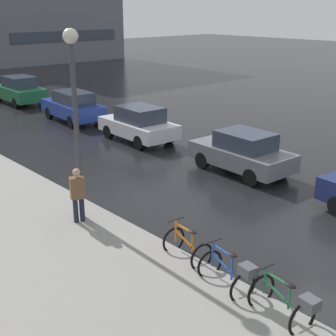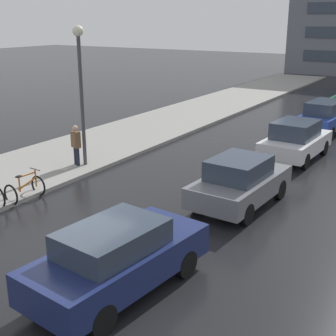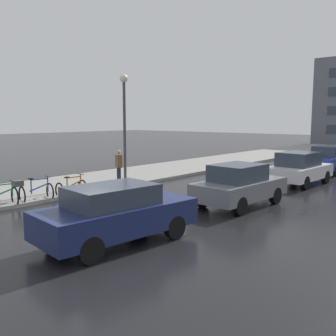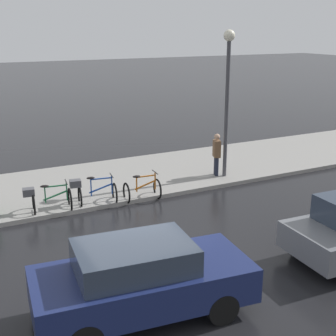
{
  "view_description": "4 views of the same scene",
  "coord_description": "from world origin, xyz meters",
  "px_view_note": "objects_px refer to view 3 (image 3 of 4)",
  "views": [
    {
      "loc": [
        -10.86,
        -5.29,
        5.92
      ],
      "look_at": [
        -1.82,
        4.65,
        1.26
      ],
      "focal_mm": 50.0,
      "sensor_mm": 36.0,
      "label": 1
    },
    {
      "loc": [
        7.66,
        -7.7,
        5.64
      ],
      "look_at": [
        0.72,
        3.49,
        1.41
      ],
      "focal_mm": 50.0,
      "sensor_mm": 36.0,
      "label": 2
    },
    {
      "loc": [
        9.36,
        -7.07,
        3.25
      ],
      "look_at": [
        0.31,
        3.39,
        1.43
      ],
      "focal_mm": 40.0,
      "sensor_mm": 36.0,
      "label": 3
    },
    {
      "loc": [
        9.48,
        -3.94,
        5.49
      ],
      "look_at": [
        -2.14,
        2.02,
        1.54
      ],
      "focal_mm": 50.0,
      "sensor_mm": 36.0,
      "label": 4
    }
  ],
  "objects_px": {
    "streetlamp": "(124,112)",
    "car_navy": "(116,213)",
    "bicycle_third": "(71,188)",
    "bicycle_second": "(32,190)",
    "car_blue": "(331,159)",
    "pedestrian": "(119,165)",
    "car_white": "(299,168)",
    "car_grey": "(239,185)"
  },
  "relations": [
    {
      "from": "pedestrian",
      "to": "streetlamp",
      "type": "relative_size",
      "value": 0.32
    },
    {
      "from": "bicycle_second",
      "to": "car_grey",
      "type": "relative_size",
      "value": 0.37
    },
    {
      "from": "bicycle_third",
      "to": "streetlamp",
      "type": "distance_m",
      "value": 4.91
    },
    {
      "from": "car_white",
      "to": "pedestrian",
      "type": "height_order",
      "value": "pedestrian"
    },
    {
      "from": "car_grey",
      "to": "car_blue",
      "type": "relative_size",
      "value": 0.9
    },
    {
      "from": "bicycle_second",
      "to": "car_blue",
      "type": "distance_m",
      "value": 17.39
    },
    {
      "from": "bicycle_third",
      "to": "car_grey",
      "type": "xyz_separation_m",
      "value": [
        6.06,
        3.24,
        0.41
      ]
    },
    {
      "from": "bicycle_third",
      "to": "car_navy",
      "type": "distance_m",
      "value": 6.36
    },
    {
      "from": "pedestrian",
      "to": "bicycle_third",
      "type": "bearing_deg",
      "value": -75.34
    },
    {
      "from": "pedestrian",
      "to": "car_white",
      "type": "bearing_deg",
      "value": 40.25
    },
    {
      "from": "car_blue",
      "to": "pedestrian",
      "type": "xyz_separation_m",
      "value": [
        -6.69,
        -11.25,
        0.14
      ]
    },
    {
      "from": "car_navy",
      "to": "bicycle_second",
      "type": "bearing_deg",
      "value": 170.59
    },
    {
      "from": "car_navy",
      "to": "car_white",
      "type": "distance_m",
      "value": 11.85
    },
    {
      "from": "car_white",
      "to": "streetlamp",
      "type": "relative_size",
      "value": 0.75
    },
    {
      "from": "car_navy",
      "to": "car_grey",
      "type": "height_order",
      "value": "car_grey"
    },
    {
      "from": "bicycle_second",
      "to": "car_blue",
      "type": "bearing_deg",
      "value": 69.6
    },
    {
      "from": "bicycle_third",
      "to": "streetlamp",
      "type": "xyz_separation_m",
      "value": [
        -0.67,
        3.66,
        3.2
      ]
    },
    {
      "from": "car_grey",
      "to": "car_white",
      "type": "relative_size",
      "value": 1.0
    },
    {
      "from": "car_grey",
      "to": "pedestrian",
      "type": "relative_size",
      "value": 2.35
    },
    {
      "from": "bicycle_third",
      "to": "pedestrian",
      "type": "distance_m",
      "value": 3.6
    },
    {
      "from": "car_grey",
      "to": "pedestrian",
      "type": "bearing_deg",
      "value": 178.39
    },
    {
      "from": "streetlamp",
      "to": "car_white",
      "type": "bearing_deg",
      "value": 40.1
    },
    {
      "from": "car_grey",
      "to": "streetlamp",
      "type": "bearing_deg",
      "value": 176.46
    },
    {
      "from": "bicycle_second",
      "to": "car_grey",
      "type": "height_order",
      "value": "car_grey"
    },
    {
      "from": "car_navy",
      "to": "streetlamp",
      "type": "height_order",
      "value": "streetlamp"
    },
    {
      "from": "bicycle_second",
      "to": "car_navy",
      "type": "bearing_deg",
      "value": -9.41
    },
    {
      "from": "bicycle_third",
      "to": "car_white",
      "type": "relative_size",
      "value": 0.29
    },
    {
      "from": "bicycle_second",
      "to": "streetlamp",
      "type": "xyz_separation_m",
      "value": [
        -0.4,
        5.26,
        3.08
      ]
    },
    {
      "from": "car_blue",
      "to": "streetlamp",
      "type": "xyz_separation_m",
      "value": [
        -6.46,
        -11.03,
        2.75
      ]
    },
    {
      "from": "car_white",
      "to": "pedestrian",
      "type": "xyz_separation_m",
      "value": [
        -6.85,
        -5.8,
        0.16
      ]
    },
    {
      "from": "streetlamp",
      "to": "car_navy",
      "type": "bearing_deg",
      "value": -44.14
    },
    {
      "from": "bicycle_second",
      "to": "bicycle_third",
      "type": "height_order",
      "value": "bicycle_second"
    },
    {
      "from": "car_white",
      "to": "pedestrian",
      "type": "bearing_deg",
      "value": -139.75
    },
    {
      "from": "car_navy",
      "to": "streetlamp",
      "type": "bearing_deg",
      "value": 135.86
    },
    {
      "from": "car_navy",
      "to": "car_white",
      "type": "height_order",
      "value": "car_white"
    },
    {
      "from": "bicycle_second",
      "to": "car_white",
      "type": "distance_m",
      "value": 12.51
    },
    {
      "from": "bicycle_third",
      "to": "streetlamp",
      "type": "height_order",
      "value": "streetlamp"
    },
    {
      "from": "car_blue",
      "to": "streetlamp",
      "type": "bearing_deg",
      "value": -120.36
    },
    {
      "from": "bicycle_third",
      "to": "bicycle_second",
      "type": "bearing_deg",
      "value": -99.55
    },
    {
      "from": "bicycle_third",
      "to": "pedestrian",
      "type": "height_order",
      "value": "pedestrian"
    },
    {
      "from": "bicycle_second",
      "to": "car_white",
      "type": "relative_size",
      "value": 0.37
    },
    {
      "from": "streetlamp",
      "to": "bicycle_third",
      "type": "bearing_deg",
      "value": -79.6
    }
  ]
}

